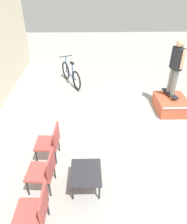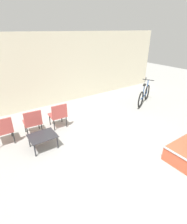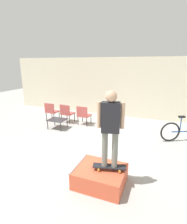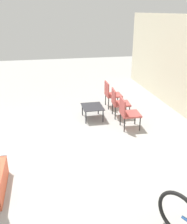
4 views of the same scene
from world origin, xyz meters
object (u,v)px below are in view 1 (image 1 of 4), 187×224
patio_chair_center (44,170)px  bicycle (71,75)px  patio_chair_right (50,141)px  skate_ramp_box (171,104)px  skateboard_on_ramp (170,94)px  person_skater (176,63)px  coffee_table (86,174)px  patio_chair_left (36,209)px

patio_chair_center → bicycle: (4.94, -0.19, -0.12)m
patio_chair_center → bicycle: 4.94m
patio_chair_right → bicycle: (4.08, -0.19, -0.12)m
bicycle → skate_ramp_box: bearing=-147.6°
skate_ramp_box → patio_chair_center: (-2.91, 3.51, 0.30)m
skate_ramp_box → skateboard_on_ramp: skateboard_on_ramp is taller
skate_ramp_box → person_skater: bearing=8.1°
skateboard_on_ramp → patio_chair_center: bearing=117.4°
person_skater → bicycle: person_skater is taller
coffee_table → bicycle: bearing=7.2°
skate_ramp_box → person_skater: (0.20, 0.03, 1.29)m
patio_chair_left → patio_chair_right: size_ratio=1.00×
skate_ramp_box → bicycle: bearing=58.5°
person_skater → skate_ramp_box: bearing=173.5°
skate_ramp_box → patio_chair_left: patio_chair_left is taller
bicycle → person_skater: bearing=-145.2°
bicycle → skateboard_on_ramp: bearing=-145.2°
skate_ramp_box → person_skater: person_skater is taller
skateboard_on_ramp → bicycle: 3.76m
person_skater → coffee_table: person_skater is taller
skate_ramp_box → patio_chair_right: patio_chair_right is taller
patio_chair_left → skate_ramp_box: bearing=138.1°
person_skater → coffee_table: (-3.10, 2.66, -1.14)m
skateboard_on_ramp → person_skater: (-0.00, 0.00, 1.01)m
coffee_table → patio_chair_right: size_ratio=0.84×
patio_chair_right → patio_chair_center: bearing=2.9°
person_skater → patio_chair_left: person_skater is taller
skateboard_on_ramp → skate_ramp_box: bearing=173.7°
skateboard_on_ramp → coffee_table: (-3.10, 2.66, -0.13)m
patio_chair_left → bicycle: size_ratio=0.53×
skate_ramp_box → patio_chair_right: bearing=120.3°
patio_chair_left → patio_chair_center: size_ratio=1.00×
skate_ramp_box → patio_chair_left: size_ratio=1.29×
patio_chair_center → skateboard_on_ramp: bearing=136.6°
patio_chair_center → patio_chair_left: bearing=4.8°
patio_chair_left → bicycle: (5.79, -0.19, -0.12)m
coffee_table → patio_chair_center: size_ratio=0.84×
person_skater → bicycle: 3.92m
patio_chair_left → bicycle: bearing=179.2°
patio_chair_left → bicycle: bicycle is taller
coffee_table → skate_ramp_box: bearing=-42.9°
person_skater → patio_chair_left: 5.37m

